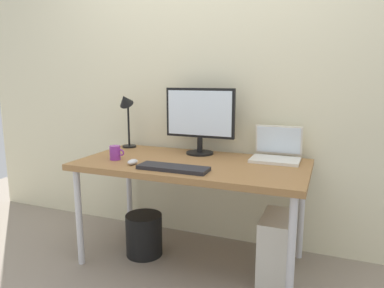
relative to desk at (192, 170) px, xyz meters
The scene contains 11 objects.
ground_plane 0.66m from the desk, ahead, with size 6.00×6.00×0.00m, color gray.
back_wall 0.78m from the desk, 90.00° to the left, with size 4.40×0.04×2.60m, color beige.
desk is the anchor object (origin of this frame).
monitor 0.41m from the desk, 98.53° to the left, with size 0.52×0.20×0.48m.
laptop 0.59m from the desk, 27.13° to the left, with size 0.32×0.26×0.23m.
desk_lamp 0.79m from the desk, 159.24° to the left, with size 0.11×0.16×0.44m.
keyboard 0.25m from the desk, 96.76° to the right, with size 0.44×0.14×0.02m, color #232328.
mouse 0.40m from the desk, 147.31° to the right, with size 0.06×0.09×0.03m, color silver.
coffee_mug 0.54m from the desk, 164.99° to the right, with size 0.11×0.07×0.10m.
computer_tower 0.73m from the desk, ahead, with size 0.18×0.36×0.42m, color silver.
wastebasket 0.62m from the desk, behind, with size 0.26×0.26×0.30m, color black.
Camera 1 is at (0.84, -2.13, 1.26)m, focal length 33.00 mm.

